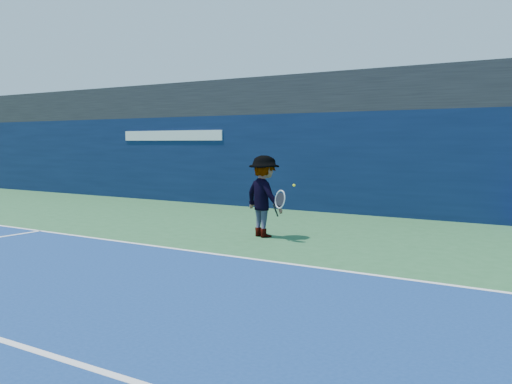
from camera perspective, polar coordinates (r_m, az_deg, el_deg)
ground at (r=8.84m, az=-17.07°, el=-9.06°), size 80.00×80.00×0.00m
baseline at (r=10.95m, az=-4.92°, el=-6.09°), size 24.00×0.10×0.01m
stadium_band at (r=18.29m, az=11.76°, el=9.56°), size 36.00×3.00×1.20m
back_wall_assembly at (r=17.31m, az=10.43°, el=2.89°), size 36.00×1.03×3.00m
tennis_player at (r=12.71m, az=0.82°, el=-0.43°), size 1.43×1.07×1.82m
tennis_ball at (r=13.03m, az=3.82°, el=0.68°), size 0.06×0.06×0.06m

